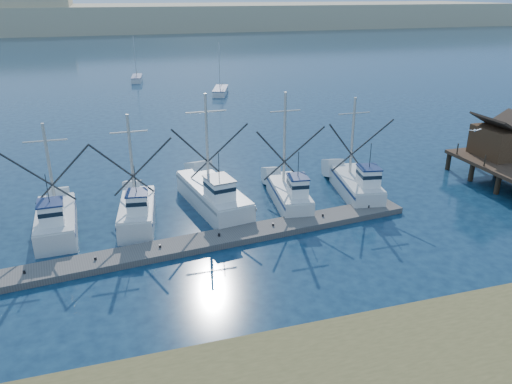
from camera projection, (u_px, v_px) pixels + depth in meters
ground at (338, 283)px, 28.83m from camera, size 500.00×500.00×0.00m
floating_dock at (190, 245)px, 32.76m from camera, size 32.75×5.69×0.44m
dune_ridge at (123, 17)px, 212.95m from camera, size 360.00×60.00×10.00m
trawler_fleet at (178, 205)px, 36.87m from camera, size 32.46×9.53×8.65m
sailboat_near at (220, 91)px, 81.18m from camera, size 3.94×6.72×8.10m
sailboat_far at (137, 79)px, 92.58m from camera, size 2.51×6.04×8.10m
flying_gull at (475, 130)px, 34.94m from camera, size 0.98×0.18×0.18m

